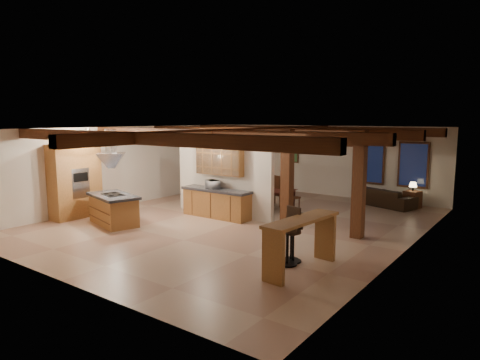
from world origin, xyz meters
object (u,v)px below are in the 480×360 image
Objects in this scene: sofa at (384,197)px; dining_table at (266,199)px; bar_counter at (301,235)px; kitchen_island at (114,209)px.

dining_table is at bearing 59.99° from sofa.
kitchen_island is at bearing 178.35° from bar_counter.
sofa is at bearing 33.16° from dining_table.
kitchen_island is 5.29m from dining_table.
sofa is 1.02× the size of bar_counter.
dining_table reaches higher than sofa.
dining_table is 0.89× the size of bar_counter.
kitchen_island is 9.56m from sofa.
dining_table is at bearing 129.58° from bar_counter.
dining_table is at bearing 61.88° from kitchen_island.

